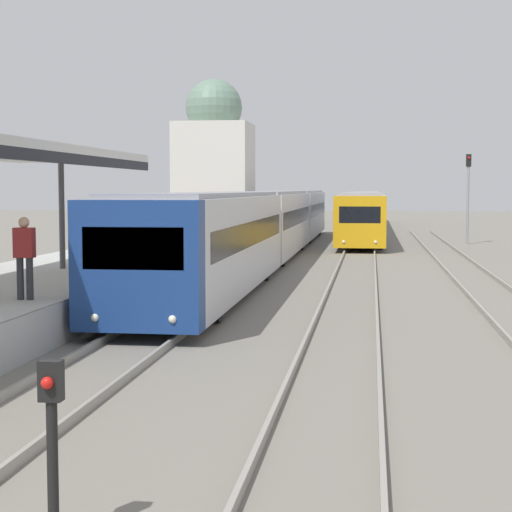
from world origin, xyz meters
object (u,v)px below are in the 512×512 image
object	(u,v)px
train_near	(269,221)
train_far	(364,210)
signal_mast_far	(468,188)
signal_post_near	(52,428)
person_on_platform	(24,253)

from	to	relation	value
train_near	train_far	distance (m)	24.98
train_near	signal_mast_far	bearing A→B (deg)	48.09
train_near	train_far	xyz separation A→B (m)	(4.05, 24.65, -0.06)
signal_mast_far	train_far	bearing A→B (deg)	113.75
train_far	signal_post_near	xyz separation A→B (m)	(-2.19, -56.03, -0.60)
person_on_platform	train_far	world-z (taller)	train_far
signal_mast_far	signal_post_near	bearing A→B (deg)	-100.84
signal_mast_far	train_near	bearing A→B (deg)	-131.91
train_near	train_far	size ratio (longest dim) A/B	1.02
person_on_platform	signal_mast_far	world-z (taller)	signal_mast_far
person_on_platform	train_near	bearing A→B (deg)	84.17
train_far	train_near	bearing A→B (deg)	-99.32
train_near	person_on_platform	bearing A→B (deg)	-95.83
signal_post_near	signal_mast_far	xyz separation A→B (m)	(8.14, 42.51, 2.17)
person_on_platform	train_far	xyz separation A→B (m)	(6.31, 46.81, -0.21)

